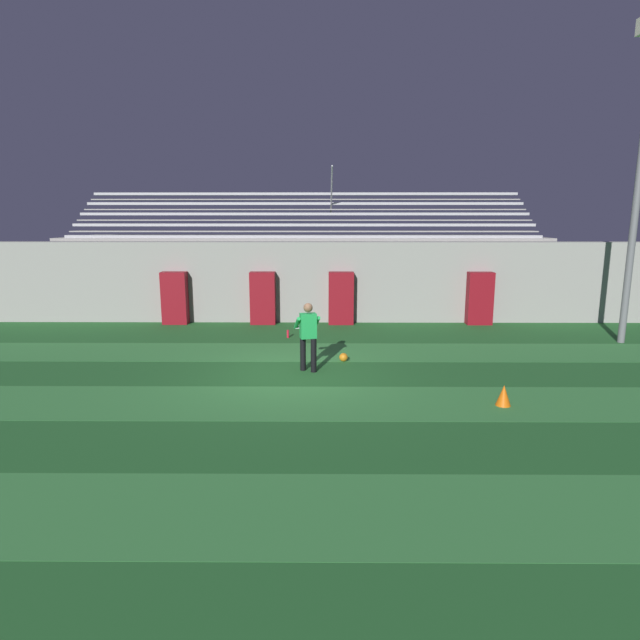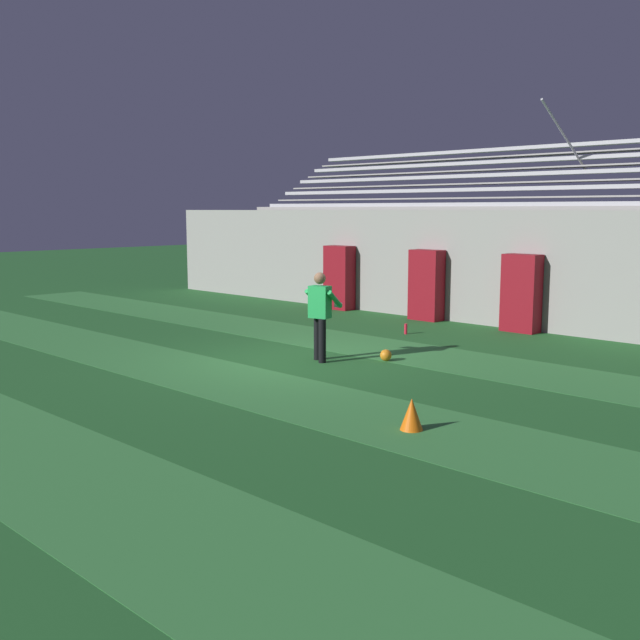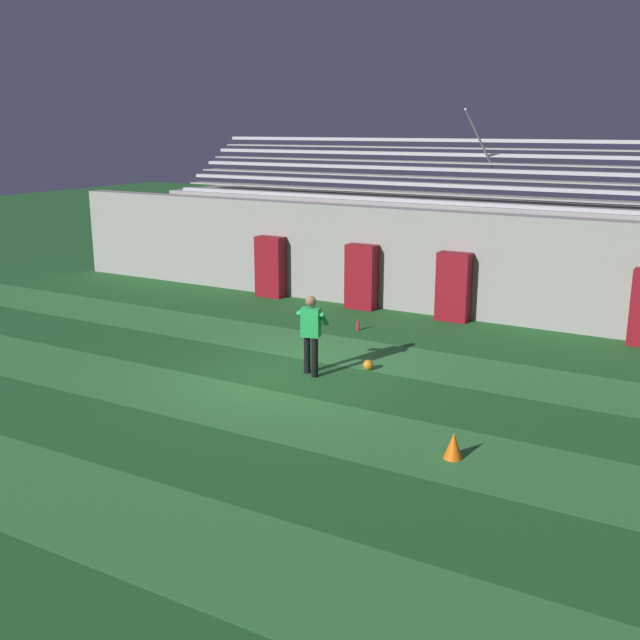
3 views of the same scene
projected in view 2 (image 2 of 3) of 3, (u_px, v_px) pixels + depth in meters
ground_plane at (296, 360)px, 14.12m from camera, size 80.00×80.00×0.00m
turf_stripe_mid at (213, 376)px, 12.73m from camera, size 28.00×2.02×0.01m
turf_stripe_far at (368, 346)px, 15.60m from camera, size 28.00×2.02×0.01m
back_wall at (484, 267)px, 18.53m from camera, size 24.00×0.60×2.80m
padding_pillar_gate_left at (426, 285)px, 19.14m from camera, size 0.86×0.44×1.80m
padding_pillar_gate_right at (521, 293)px, 17.28m from camera, size 0.86×0.44×1.80m
padding_pillar_far_left at (339, 278)px, 21.24m from camera, size 0.86×0.44×1.80m
bleacher_stand at (531, 259)px, 20.18m from camera, size 18.00×4.05×5.43m
goalkeeper at (320, 311)px, 13.92m from camera, size 0.67×0.61×1.67m
soccer_ball at (386, 355)px, 14.04m from camera, size 0.22×0.22×0.22m
traffic_cone at (412, 414)px, 9.63m from camera, size 0.30×0.30×0.42m
water_bottle at (406, 329)px, 17.06m from camera, size 0.07×0.07×0.24m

